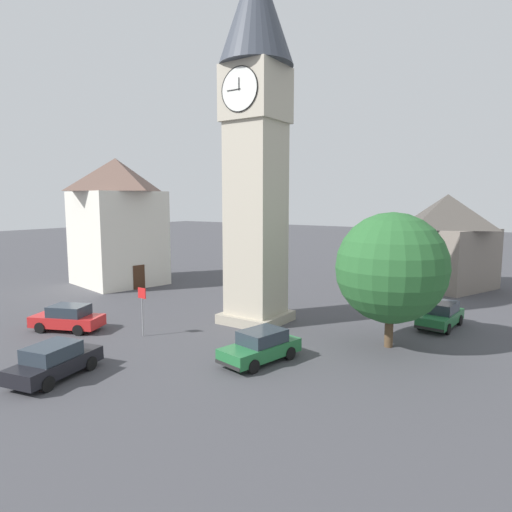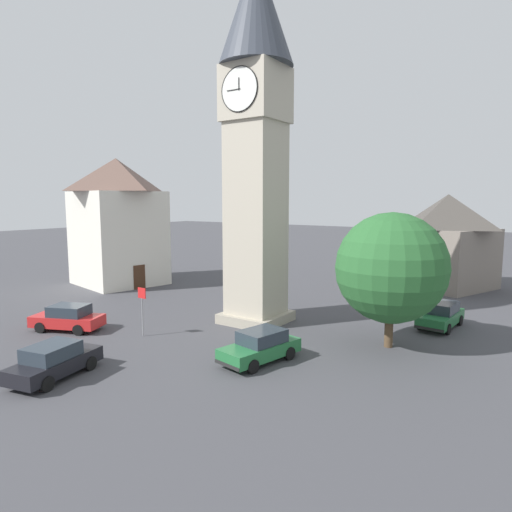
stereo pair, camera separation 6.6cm
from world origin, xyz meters
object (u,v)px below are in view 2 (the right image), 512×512
at_px(clock_tower, 256,111).
at_px(building_terrace_right, 118,221).
at_px(car_silver_kerb, 54,361).
at_px(car_white_side, 260,346).
at_px(pedestrian, 257,282).
at_px(car_red_corner, 68,318).
at_px(road_sign, 142,303).
at_px(car_blue_kerb, 441,315).
at_px(building_shop_left, 446,240).
at_px(tree, 391,268).

distance_m(clock_tower, building_terrace_right, 19.57).
height_order(car_silver_kerb, car_white_side, same).
xyz_separation_m(pedestrian, building_terrace_right, (13.30, 3.16, 4.82)).
bearing_deg(car_red_corner, car_white_side, -170.00).
distance_m(car_silver_kerb, car_white_side, 9.18).
bearing_deg(road_sign, clock_tower, -120.08).
height_order(building_terrace_right, road_sign, building_terrace_right).
height_order(pedestrian, building_terrace_right, building_terrace_right).
bearing_deg(car_blue_kerb, road_sign, 40.25).
xyz_separation_m(car_blue_kerb, road_sign, (13.55, 11.48, 1.14)).
bearing_deg(road_sign, building_shop_left, -113.68).
bearing_deg(tree, building_shop_left, -86.54).
bearing_deg(building_terrace_right, car_silver_kerb, 134.38).
distance_m(car_red_corner, car_white_side, 12.51).
distance_m(car_red_corner, building_terrace_right, 15.90).
height_order(tree, road_sign, tree).
bearing_deg(car_white_side, car_red_corner, 10.00).
relative_size(car_silver_kerb, building_shop_left, 0.49).
distance_m(pedestrian, tree, 15.13).
height_order(car_silver_kerb, tree, tree).
xyz_separation_m(car_white_side, road_sign, (7.75, 0.44, 1.14)).
xyz_separation_m(building_shop_left, building_terrace_right, (25.22, 15.20, 1.63)).
relative_size(pedestrian, building_shop_left, 0.19).
xyz_separation_m(car_silver_kerb, car_red_corner, (6.02, -4.51, 0.00)).
height_order(car_red_corner, road_sign, road_sign).
xyz_separation_m(clock_tower, tree, (-8.54, 0.10, -8.82)).
bearing_deg(pedestrian, car_white_side, 124.78).
bearing_deg(road_sign, car_blue_kerb, -139.75).
relative_size(car_blue_kerb, car_silver_kerb, 0.97).
relative_size(clock_tower, car_silver_kerb, 5.07).
relative_size(car_red_corner, road_sign, 1.59).
bearing_deg(pedestrian, car_silver_kerb, 97.15).
distance_m(car_silver_kerb, car_red_corner, 7.53).
relative_size(car_blue_kerb, car_red_corner, 0.96).
bearing_deg(building_shop_left, building_terrace_right, 31.08).
xyz_separation_m(car_red_corner, building_shop_left, (-15.53, -26.75, 3.44)).
xyz_separation_m(clock_tower, car_red_corner, (8.14, 7.90, -12.28)).
bearing_deg(building_terrace_right, road_sign, 145.45).
height_order(pedestrian, road_sign, road_sign).
bearing_deg(car_red_corner, car_silver_kerb, 143.16).
relative_size(tree, building_terrace_right, 0.62).
relative_size(pedestrian, building_terrace_right, 0.15).
distance_m(tree, building_shop_left, 18.99).
height_order(car_white_side, building_terrace_right, building_terrace_right).
relative_size(clock_tower, car_white_side, 5.08).
height_order(car_blue_kerb, building_shop_left, building_shop_left).
distance_m(car_silver_kerb, pedestrian, 19.37).
xyz_separation_m(car_blue_kerb, building_shop_left, (2.59, -13.54, 3.44)).
relative_size(car_blue_kerb, car_white_side, 0.97).
bearing_deg(tree, car_red_corner, 25.04).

